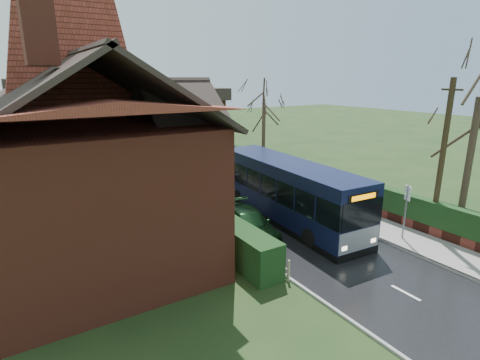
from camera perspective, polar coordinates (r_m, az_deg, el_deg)
ground at (r=19.26m, az=9.03°, el=-8.56°), size 140.00×140.00×0.00m
road at (r=27.09m, az=-4.88°, el=-1.28°), size 6.00×100.00×0.02m
pavement at (r=29.17m, az=2.56°, el=0.09°), size 2.50×100.00×0.14m
kerb_right at (r=28.53m, az=0.57°, el=-0.24°), size 0.12×100.00×0.14m
kerb_left at (r=25.90m, az=-10.89°, el=-2.20°), size 0.12×100.00×0.10m
front_hedge at (r=20.96m, az=-8.16°, el=-4.15°), size 1.20×16.00×1.60m
picket_fence at (r=21.37m, az=-6.28°, el=-4.70°), size 0.10×16.00×0.90m
right_wall_hedge at (r=29.81m, az=5.04°, el=2.27°), size 0.60×50.00×1.80m
brick_house at (r=18.49m, az=-22.12°, el=3.72°), size 9.30×14.60×10.30m
bus at (r=20.88m, az=7.25°, el=-1.75°), size 3.13×11.06×3.32m
car_silver at (r=28.04m, az=-9.51°, el=0.74°), size 2.02×4.57×1.53m
car_green at (r=18.81m, az=1.28°, el=-6.68°), size 2.79×5.02×1.37m
car_distant at (r=56.14m, az=-17.68°, el=7.40°), size 2.03×4.16×1.31m
bus_stop_sign at (r=19.62m, az=24.01°, el=-3.44°), size 0.21×0.42×2.84m
telegraph_pole at (r=20.43m, az=28.40°, el=2.73°), size 0.27×1.00×7.76m
tree_right_far at (r=32.09m, az=3.70°, el=12.35°), size 4.21×4.21×8.13m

